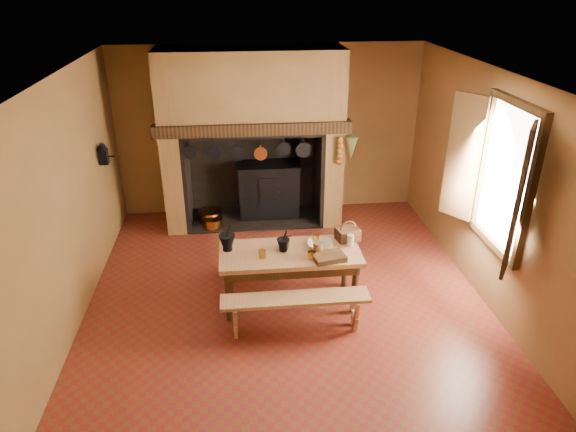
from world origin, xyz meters
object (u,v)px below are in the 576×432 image
at_px(iron_range, 269,189).
at_px(coffee_grinder, 284,243).
at_px(wicker_basket, 348,234).
at_px(work_table, 290,260).
at_px(bench_front, 296,306).
at_px(mixing_bowl, 320,245).

xyz_separation_m(iron_range, coffee_grinder, (0.02, -2.49, 0.32)).
bearing_deg(iron_range, coffee_grinder, -89.56).
distance_m(coffee_grinder, wicker_basket, 0.82).
distance_m(work_table, wicker_basket, 0.81).
bearing_deg(wicker_basket, work_table, -177.87).
xyz_separation_m(bench_front, mixing_bowl, (0.37, 0.65, 0.42)).
relative_size(iron_range, work_table, 0.94).
relative_size(work_table, coffee_grinder, 10.17).
relative_size(work_table, mixing_bowl, 5.56).
relative_size(iron_range, coffee_grinder, 9.54).
relative_size(mixing_bowl, wicker_basket, 0.96).
height_order(work_table, coffee_grinder, coffee_grinder).
height_order(coffee_grinder, wicker_basket, wicker_basket).
bearing_deg(coffee_grinder, iron_range, 108.46).
bearing_deg(wicker_basket, mixing_bowl, -171.43).
height_order(bench_front, wicker_basket, wicker_basket).
bearing_deg(wicker_basket, coffee_grinder, 173.58).
bearing_deg(work_table, mixing_bowl, 9.51).
relative_size(coffee_grinder, wicker_basket, 0.53).
bearing_deg(bench_front, wicker_basket, 47.17).
xyz_separation_m(mixing_bowl, wicker_basket, (0.38, 0.16, 0.05)).
relative_size(bench_front, coffee_grinder, 10.12).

